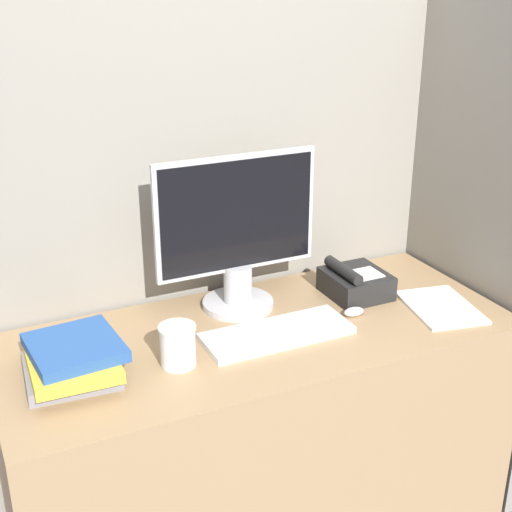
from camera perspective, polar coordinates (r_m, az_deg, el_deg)
name	(u,v)px	position (r m, az deg, el deg)	size (l,w,h in m)	color
cubicle_panel_rear	(213,250)	(2.36, -3.49, 0.51)	(1.92, 0.04, 1.72)	gray
cubicle_panel_right	(469,244)	(2.50, 16.66, 0.90)	(0.04, 0.70, 1.72)	gray
desk	(259,433)	(2.31, 0.24, -13.99)	(1.52, 0.64, 0.73)	#937551
monitor	(237,240)	(2.17, -1.53, 1.32)	(0.52, 0.22, 0.49)	#B7B7BC
keyboard	(277,333)	(2.08, 1.70, -6.21)	(0.44, 0.17, 0.02)	silver
mouse	(354,312)	(2.22, 7.82, -4.44)	(0.07, 0.04, 0.03)	silver
coffee_cup	(178,345)	(1.93, -6.28, -7.13)	(0.10, 0.10, 0.12)	white
book_stack	(72,360)	(1.93, -14.49, -8.04)	(0.26, 0.30, 0.10)	slate
desk_telephone	(355,283)	(2.34, 7.93, -2.12)	(0.19, 0.20, 0.12)	black
paper_pile	(441,307)	(2.32, 14.56, -3.97)	(0.24, 0.31, 0.01)	white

